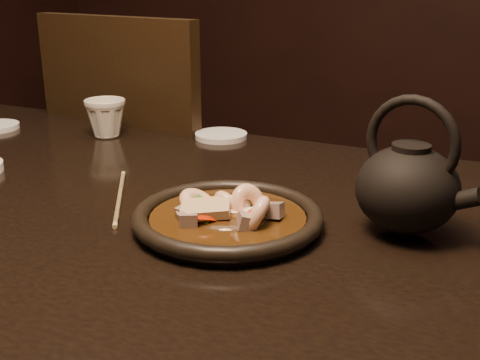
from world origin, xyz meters
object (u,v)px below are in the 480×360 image
at_px(chair, 161,194).
at_px(table, 78,241).
at_px(teapot, 408,185).
at_px(tea_cup, 106,117).
at_px(plate, 228,219).

bearing_deg(chair, table, 117.72).
xyz_separation_m(table, chair, (-0.21, 0.55, -0.14)).
bearing_deg(teapot, tea_cup, 173.46).
distance_m(table, chair, 0.60).
bearing_deg(plate, tea_cup, 144.39).
height_order(chair, teapot, chair).
relative_size(table, teapot, 9.02).
height_order(chair, tea_cup, chair).
relative_size(plate, teapot, 1.43).
bearing_deg(tea_cup, plate, -35.61).
bearing_deg(chair, plate, 137.51).
relative_size(table, tea_cup, 19.02).
xyz_separation_m(chair, plate, (0.48, -0.56, 0.23)).
distance_m(plate, tea_cup, 0.54).
xyz_separation_m(tea_cup, teapot, (0.65, -0.23, 0.02)).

